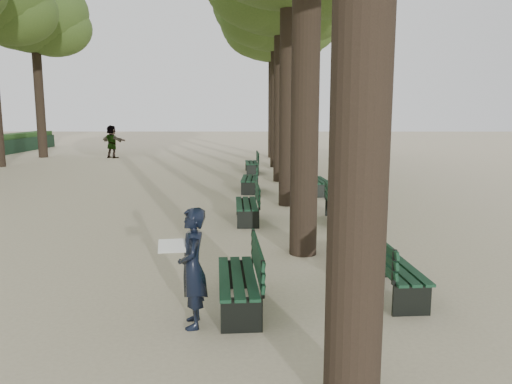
{
  "coord_description": "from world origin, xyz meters",
  "views": [
    {
      "loc": [
        0.63,
        -6.27,
        2.71
      ],
      "look_at": [
        0.6,
        3.0,
        1.2
      ],
      "focal_mm": 35.0,
      "sensor_mm": 36.0,
      "label": 1
    }
  ],
  "objects": [
    {
      "name": "ground",
      "position": [
        0.0,
        0.0,
        0.0
      ],
      "size": [
        120.0,
        120.0,
        0.0
      ],
      "primitive_type": "plane",
      "color": "beige",
      "rests_on": "ground"
    },
    {
      "name": "tree_central_4",
      "position": [
        1.5,
        18.0,
        7.65
      ],
      "size": [
        6.0,
        6.0,
        9.95
      ],
      "color": "#33261C",
      "rests_on": "ground"
    },
    {
      "name": "tree_central_5",
      "position": [
        1.5,
        23.0,
        7.65
      ],
      "size": [
        6.0,
        6.0,
        9.95
      ],
      "color": "#33261C",
      "rests_on": "ground"
    },
    {
      "name": "tree_far_5",
      "position": [
        -12.0,
        23.0,
        8.14
      ],
      "size": [
        6.0,
        6.0,
        10.45
      ],
      "color": "#33261C",
      "rests_on": "ground"
    },
    {
      "name": "bench_left_0",
      "position": [
        0.37,
        0.32,
        0.27
      ],
      "size": [
        0.72,
        1.84,
        0.92
      ],
      "color": "black",
      "rests_on": "ground"
    },
    {
      "name": "bench_left_1",
      "position": [
        0.37,
        5.83,
        0.27
      ],
      "size": [
        0.66,
        1.83,
        0.92
      ],
      "color": "black",
      "rests_on": "ground"
    },
    {
      "name": "bench_left_2",
      "position": [
        0.37,
        10.49,
        0.27
      ],
      "size": [
        0.62,
        1.81,
        0.92
      ],
      "color": "black",
      "rests_on": "ground"
    },
    {
      "name": "bench_left_3",
      "position": [
        0.37,
        15.68,
        0.27
      ],
      "size": [
        0.66,
        1.83,
        0.92
      ],
      "color": "black",
      "rests_on": "ground"
    },
    {
      "name": "bench_right_0",
      "position": [
        2.63,
        0.84,
        0.27
      ],
      "size": [
        0.7,
        1.84,
        0.92
      ],
      "color": "black",
      "rests_on": "ground"
    },
    {
      "name": "bench_right_1",
      "position": [
        2.63,
        5.69,
        0.27
      ],
      "size": [
        0.62,
        1.81,
        0.92
      ],
      "color": "black",
      "rests_on": "ground"
    },
    {
      "name": "bench_right_2",
      "position": [
        2.63,
        10.03,
        0.27
      ],
      "size": [
        0.74,
        1.85,
        0.92
      ],
      "color": "black",
      "rests_on": "ground"
    },
    {
      "name": "bench_right_3",
      "position": [
        2.63,
        15.25,
        0.27
      ],
      "size": [
        0.6,
        1.81,
        0.92
      ],
      "color": "black",
      "rests_on": "ground"
    },
    {
      "name": "man_with_map",
      "position": [
        -0.19,
        -0.25,
        0.77
      ],
      "size": [
        0.63,
        0.65,
        1.53
      ],
      "color": "black",
      "rests_on": "ground"
    },
    {
      "name": "pedestrian_e",
      "position": [
        -7.83,
        22.66,
        0.95
      ],
      "size": [
        1.7,
        1.23,
        1.9
      ],
      "primitive_type": "imported",
      "rotation": [
        0.0,
        0.0,
        2.6
      ],
      "color": "#262628",
      "rests_on": "ground"
    },
    {
      "name": "pedestrian_c",
      "position": [
        6.39,
        22.6,
        0.94
      ],
      "size": [
        0.53,
        1.14,
        1.88
      ],
      "primitive_type": "imported",
      "rotation": [
        0.0,
        0.0,
        4.57
      ],
      "color": "#262628",
      "rests_on": "ground"
    },
    {
      "name": "pedestrian_b",
      "position": [
        6.54,
        24.5,
        0.96
      ],
      "size": [
        1.0,
        1.25,
        1.93
      ],
      "primitive_type": "imported",
      "rotation": [
        0.0,
        0.0,
        1.0
      ],
      "color": "#262628",
      "rests_on": "ground"
    }
  ]
}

